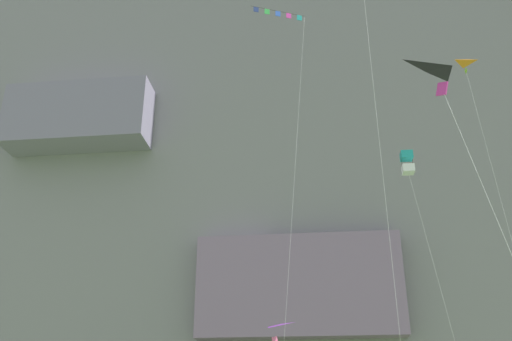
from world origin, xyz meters
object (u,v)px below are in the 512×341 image
Objects in this scene: kite_delta_far_left at (269,340)px; kite_banner_low_left at (280,39)px; kite_delta_high_left at (469,89)px; kite_delta_high_right at (455,84)px; kite_box_front_field at (407,163)px.

kite_banner_low_left is (0.83, 2.18, 22.92)m from kite_delta_far_left.
kite_banner_low_left is (-12.84, 1.83, 6.67)m from kite_delta_high_left.
kite_banner_low_left is (-7.32, 18.13, 16.39)m from kite_delta_high_right.
kite_delta_high_left is 14.58m from kite_banner_low_left.
kite_banner_low_left reaches higher than kite_delta_far_left.
kite_box_front_field is 0.58× the size of kite_banner_low_left.
kite_delta_high_left is 19.76m from kite_delta_high_right.
kite_banner_low_left reaches higher than kite_delta_high_right.
kite_delta_high_left is 1.29× the size of kite_box_front_field.
kite_delta_high_right is 19.06m from kite_delta_far_left.
kite_delta_high_left is 3.55× the size of kite_delta_far_left.
kite_delta_high_left is at bearing 1.48° from kite_delta_far_left.
kite_delta_high_right is at bearing -108.72° from kite_delta_high_left.
kite_delta_high_right is 18.39m from kite_box_front_field.
kite_delta_far_left is 23.04m from kite_banner_low_left.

